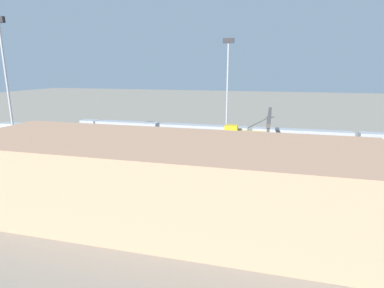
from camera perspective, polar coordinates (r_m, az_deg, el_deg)
ground_plane at (r=70.72m, az=4.46°, el=-1.22°), size 400.00×400.00×0.00m
track_bed_0 at (r=80.28m, az=5.74°, el=0.59°), size 140.00×2.80×0.12m
track_bed_1 at (r=75.48m, az=5.14°, el=-0.24°), size 140.00×2.80×0.12m
track_bed_2 at (r=70.70m, az=4.46°, el=-1.18°), size 140.00×2.80×0.12m
track_bed_3 at (r=65.96m, az=3.68°, el=-2.25°), size 140.00×2.80×0.12m
track_bed_4 at (r=61.25m, az=2.78°, el=-3.49°), size 140.00×2.80×0.12m
train_on_track_2 at (r=70.55m, az=3.05°, el=0.49°), size 114.80×3.06×4.40m
train_on_track_1 at (r=74.34m, az=9.29°, el=1.08°), size 10.00×3.00×5.00m
train_on_track_0 at (r=79.13m, az=10.66°, el=1.69°), size 95.60×3.06×3.80m
light_mast_0 at (r=81.47m, az=6.58°, el=12.41°), size 2.80×0.70×25.61m
light_mast_1 at (r=76.06m, az=-31.21°, el=11.59°), size 2.80×0.70×28.26m
signal_gantry at (r=68.16m, az=14.05°, el=4.23°), size 0.70×25.00×8.80m
maintenance_shed at (r=38.69m, az=-5.37°, el=-6.42°), size 52.17×17.33×9.70m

